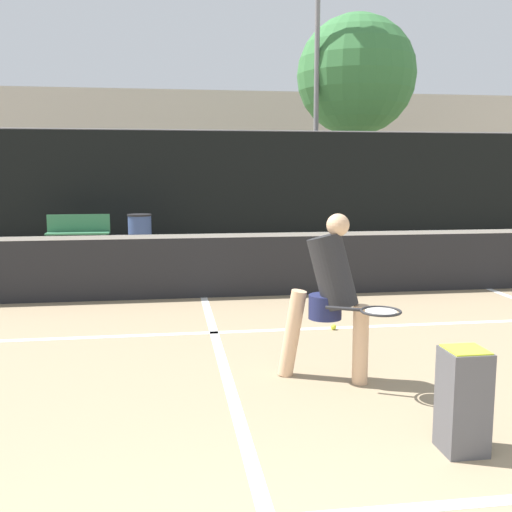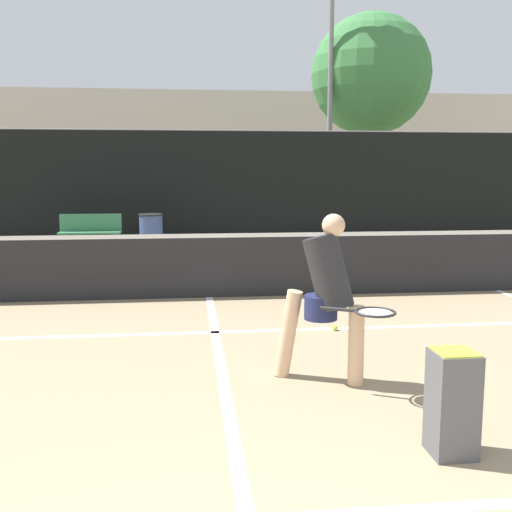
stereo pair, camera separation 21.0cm
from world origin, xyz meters
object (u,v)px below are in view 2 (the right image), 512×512
at_px(trash_bin, 151,232).
at_px(parked_car, 314,207).
at_px(courtside_bench, 90,232).
at_px(player_practicing, 326,292).
at_px(ball_hopper, 453,401).

height_order(trash_bin, parked_car, parked_car).
bearing_deg(trash_bin, courtside_bench, -177.31).
xyz_separation_m(player_practicing, parked_car, (2.96, 14.42, -0.17)).
relative_size(courtside_bench, trash_bin, 1.65).
height_order(player_practicing, parked_car, parked_car).
bearing_deg(ball_hopper, parked_car, 81.22).
distance_m(player_practicing, courtside_bench, 9.70).
bearing_deg(parked_car, ball_hopper, -98.78).
height_order(ball_hopper, parked_car, parked_car).
bearing_deg(ball_hopper, trash_bin, 103.67).
bearing_deg(courtside_bench, ball_hopper, -69.16).
height_order(player_practicing, courtside_bench, player_practicing).
distance_m(player_practicing, ball_hopper, 1.61).
bearing_deg(player_practicing, trash_bin, 128.73).
relative_size(courtside_bench, parked_car, 0.33).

